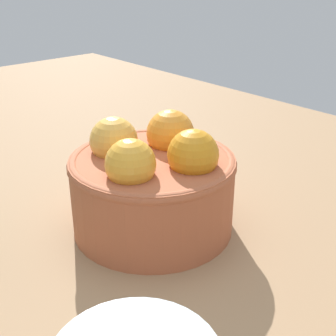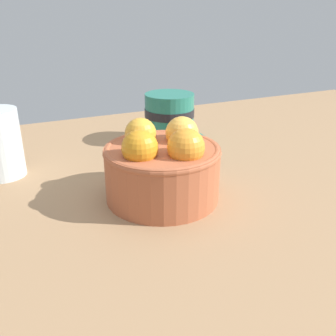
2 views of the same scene
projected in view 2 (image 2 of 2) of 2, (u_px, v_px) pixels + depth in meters
ground_plane at (163, 209)px, 48.83cm from camera, size 147.86×83.30×3.59cm
terracotta_bowl at (162, 166)px, 46.36cm from camera, size 14.40×14.40×9.91cm
coffee_cup at (169, 119)px, 67.00cm from camera, size 13.65×13.65×8.58cm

